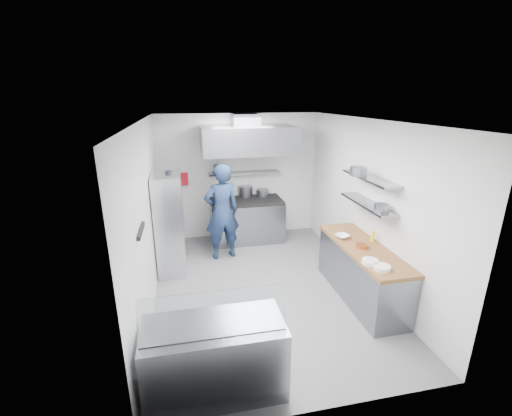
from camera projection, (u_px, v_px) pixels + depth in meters
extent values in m
plane|color=#5A5A5D|center=(263.00, 287.00, 5.91)|extent=(5.00, 5.00, 0.00)
plane|color=silver|center=(264.00, 120.00, 5.04)|extent=(5.00, 5.00, 0.00)
cube|color=white|center=(239.00, 177.00, 7.80)|extent=(3.60, 2.80, 0.02)
cube|color=white|center=(325.00, 294.00, 3.15)|extent=(3.60, 2.80, 0.02)
cube|color=white|center=(147.00, 218.00, 5.12)|extent=(2.80, 5.00, 0.02)
cube|color=white|center=(366.00, 204.00, 5.82)|extent=(2.80, 5.00, 0.02)
cube|color=gray|center=(247.00, 221.00, 7.74)|extent=(1.60, 0.80, 0.90)
cube|color=black|center=(247.00, 201.00, 7.59)|extent=(1.57, 0.78, 0.06)
cylinder|color=slate|center=(222.00, 196.00, 7.53)|extent=(0.27, 0.27, 0.20)
cylinder|color=slate|center=(245.00, 191.00, 7.84)|extent=(0.33, 0.33, 0.24)
cylinder|color=slate|center=(262.00, 193.00, 7.84)|extent=(0.28, 0.28, 0.16)
cube|color=gray|center=(244.00, 173.00, 7.63)|extent=(1.60, 0.30, 0.04)
cylinder|color=slate|center=(220.00, 169.00, 7.50)|extent=(0.27, 0.27, 0.18)
cube|color=gray|center=(248.00, 140.00, 7.01)|extent=(1.90, 1.15, 0.55)
cube|color=slate|center=(245.00, 120.00, 7.10)|extent=(0.55, 0.55, 0.24)
cube|color=red|center=(183.00, 179.00, 7.50)|extent=(0.22, 0.10, 0.26)
imported|color=#172847|center=(222.00, 212.00, 6.75)|extent=(0.78, 0.59, 1.93)
cube|color=silver|center=(170.00, 223.00, 6.27)|extent=(0.50, 0.90, 1.85)
cube|color=white|center=(170.00, 228.00, 6.39)|extent=(0.15, 0.19, 0.17)
cube|color=yellow|center=(169.00, 199.00, 6.45)|extent=(0.14, 0.18, 0.16)
cylinder|color=black|center=(169.00, 176.00, 6.05)|extent=(0.12, 0.12, 0.18)
cube|color=black|center=(141.00, 231.00, 4.24)|extent=(0.04, 0.55, 0.05)
cube|color=gray|center=(361.00, 274.00, 5.51)|extent=(0.62, 2.00, 0.84)
cube|color=brown|center=(364.00, 248.00, 5.37)|extent=(0.65, 2.04, 0.06)
cylinder|color=white|center=(370.00, 262.00, 4.79)|extent=(0.23, 0.23, 0.06)
cylinder|color=white|center=(382.00, 268.00, 4.62)|extent=(0.23, 0.23, 0.06)
cylinder|color=#CF6F3A|center=(362.00, 246.00, 5.30)|extent=(0.17, 0.17, 0.06)
cylinder|color=yellow|center=(373.00, 236.00, 5.51)|extent=(0.06, 0.06, 0.18)
imported|color=white|center=(342.00, 236.00, 5.68)|extent=(0.27, 0.27, 0.06)
cube|color=gray|center=(367.00, 204.00, 5.48)|extent=(0.30, 1.30, 0.04)
cube|color=gray|center=(370.00, 178.00, 5.35)|extent=(0.30, 1.30, 0.04)
cylinder|color=slate|center=(382.00, 207.00, 5.07)|extent=(0.22, 0.22, 0.10)
cylinder|color=slate|center=(358.00, 171.00, 5.42)|extent=(0.26, 0.26, 0.14)
cube|color=gray|center=(215.00, 358.00, 3.72)|extent=(1.50, 0.70, 0.85)
cube|color=silver|center=(214.00, 314.00, 3.41)|extent=(1.47, 0.19, 0.42)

